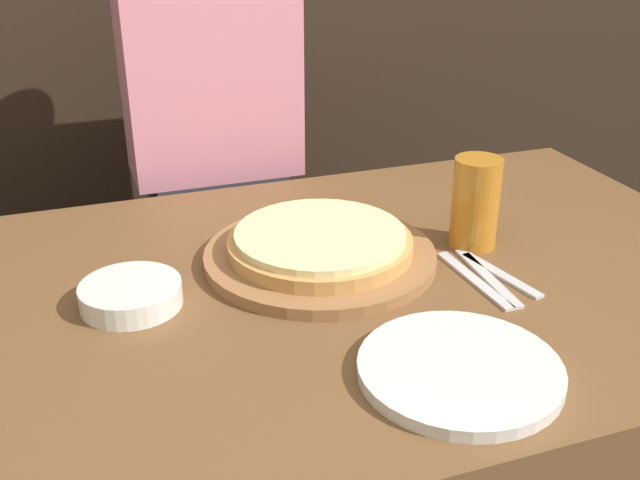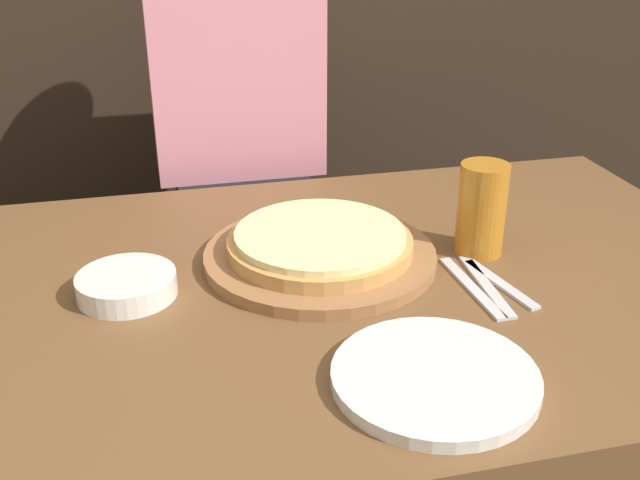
% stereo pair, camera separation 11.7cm
% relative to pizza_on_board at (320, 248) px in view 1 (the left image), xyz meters
% --- Properties ---
extents(dining_table, '(1.55, 0.91, 0.78)m').
position_rel_pizza_on_board_xyz_m(dining_table, '(-0.05, -0.07, -0.41)').
color(dining_table, brown).
rests_on(dining_table, ground_plane).
extents(pizza_on_board, '(0.39, 0.39, 0.06)m').
position_rel_pizza_on_board_xyz_m(pizza_on_board, '(0.00, 0.00, 0.00)').
color(pizza_on_board, '#99663D').
rests_on(pizza_on_board, dining_table).
extents(beer_glass, '(0.08, 0.08, 0.16)m').
position_rel_pizza_on_board_xyz_m(beer_glass, '(0.27, -0.03, 0.06)').
color(beer_glass, '#B7701E').
rests_on(beer_glass, dining_table).
extents(dinner_plate, '(0.27, 0.27, 0.02)m').
position_rel_pizza_on_board_xyz_m(dinner_plate, '(0.06, -0.37, -0.02)').
color(dinner_plate, silver).
rests_on(dinner_plate, dining_table).
extents(side_bowl, '(0.15, 0.15, 0.04)m').
position_rel_pizza_on_board_xyz_m(side_bowl, '(-0.32, -0.04, -0.01)').
color(side_bowl, silver).
rests_on(side_bowl, dining_table).
extents(fork, '(0.03, 0.20, 0.00)m').
position_rel_pizza_on_board_xyz_m(fork, '(0.21, -0.15, -0.02)').
color(fork, silver).
rests_on(fork, dining_table).
extents(dinner_knife, '(0.03, 0.20, 0.00)m').
position_rel_pizza_on_board_xyz_m(dinner_knife, '(0.23, -0.15, -0.02)').
color(dinner_knife, silver).
rests_on(dinner_knife, dining_table).
extents(spoon, '(0.05, 0.17, 0.00)m').
position_rel_pizza_on_board_xyz_m(spoon, '(0.26, -0.15, -0.02)').
color(spoon, silver).
rests_on(spoon, dining_table).
extents(diner_person, '(0.37, 0.20, 1.35)m').
position_rel_pizza_on_board_xyz_m(diner_person, '(-0.06, 0.55, -0.14)').
color(diner_person, '#33333D').
rests_on(diner_person, ground_plane).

